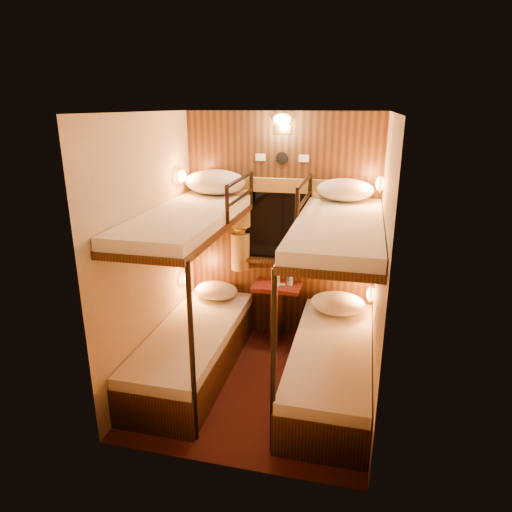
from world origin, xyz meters
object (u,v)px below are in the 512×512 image
(bunk_left, at_px, (193,318))
(bunk_right, at_px, (333,333))
(table, at_px, (277,305))
(bottle_left, at_px, (277,278))
(bottle_right, at_px, (290,276))

(bunk_left, height_order, bunk_right, same)
(table, xyz_separation_m, bottle_left, (0.01, -0.04, 0.33))
(bunk_right, distance_m, bottle_left, 1.00)
(bottle_left, distance_m, bottle_right, 0.14)
(bunk_left, relative_size, bottle_left, 9.04)
(bunk_left, bearing_deg, bottle_right, 45.86)
(table, height_order, bottle_right, bottle_right)
(bunk_right, distance_m, bottle_right, 0.97)
(bunk_right, distance_m, table, 1.02)
(table, height_order, bottle_left, bottle_left)
(bottle_right, bearing_deg, bunk_left, -134.14)
(table, distance_m, bottle_left, 0.33)
(bunk_right, relative_size, table, 2.90)
(bottle_left, relative_size, bottle_right, 0.93)
(bunk_left, bearing_deg, bottle_left, 48.69)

